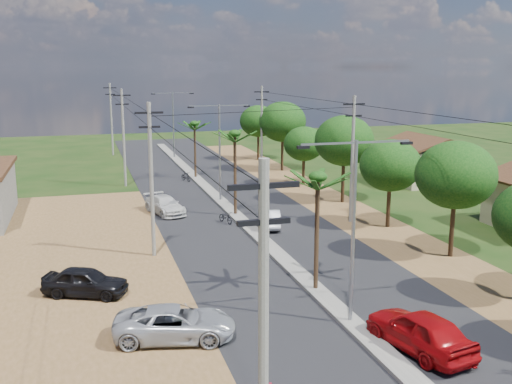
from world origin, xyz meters
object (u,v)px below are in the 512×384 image
car_red_near (420,331)px  car_silver_mid (270,219)px  car_parked_silver (175,324)px  car_white_far (165,206)px  car_parked_dark (85,282)px

car_red_near → car_silver_mid: 19.25m
car_red_near → car_parked_silver: (-9.00, 3.67, -0.14)m
car_red_near → car_parked_silver: car_red_near is taller
car_white_far → car_parked_dark: (-5.98, -15.50, 0.04)m
car_silver_mid → car_white_far: 8.75m
car_parked_silver → car_parked_dark: car_parked_dark is taller
car_white_far → car_parked_silver: 21.64m
car_red_near → car_white_far: bearing=-87.1°
car_white_far → car_parked_silver: bearing=-113.1°
car_parked_silver → car_white_far: bearing=6.0°
car_red_near → car_parked_silver: size_ratio=0.98×
car_red_near → car_parked_dark: 15.74m
car_silver_mid → car_parked_silver: bearing=75.8°
car_silver_mid → car_white_far: car_white_far is taller
car_silver_mid → car_parked_dark: size_ratio=0.94×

